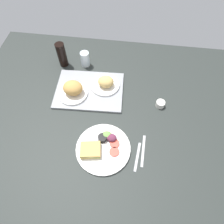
{
  "coord_description": "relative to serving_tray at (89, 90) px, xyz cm",
  "views": [
    {
      "loc": [
        10.46,
        -61.79,
        107.59
      ],
      "look_at": [
        2.0,
        3.0,
        4.0
      ],
      "focal_mm": 32.06,
      "sensor_mm": 36.0,
      "label": 1
    }
  ],
  "objects": [
    {
      "name": "drinking_glass",
      "position": [
        -7.38,
        24.21,
        4.81
      ],
      "size": [
        6.31,
        6.31,
        11.22
      ],
      "primitive_type": "cylinder",
      "color": "silver",
      "rests_on": "ground_plane"
    },
    {
      "name": "ground_plane",
      "position": [
        15.73,
        -20.36,
        -2.3
      ],
      "size": [
        190.0,
        150.0,
        3.0
      ],
      "primitive_type": "cube",
      "color": "#282D2B"
    },
    {
      "name": "espresso_cup",
      "position": [
        47.53,
        -6.01,
        1.2
      ],
      "size": [
        5.6,
        5.6,
        4.0
      ],
      "primitive_type": "cylinder",
      "color": "silver",
      "rests_on": "ground_plane"
    },
    {
      "name": "bread_plate_far",
      "position": [
        10.42,
        4.51,
        3.85
      ],
      "size": [
        19.92,
        19.92,
        8.54
      ],
      "color": "white",
      "rests_on": "serving_tray"
    },
    {
      "name": "plate_with_salad",
      "position": [
        14.64,
        -39.94,
        0.82
      ],
      "size": [
        30.86,
        30.86,
        5.4
      ],
      "color": "white",
      "rests_on": "ground_plane"
    },
    {
      "name": "bread_plate_near",
      "position": [
        -9.54,
        -4.72,
        4.99
      ],
      "size": [
        19.57,
        19.57,
        10.07
      ],
      "color": "white",
      "rests_on": "serving_tray"
    },
    {
      "name": "fork",
      "position": [
        35.28,
        -42.34,
        -0.55
      ],
      "size": [
        3.19,
        17.05,
        0.5
      ],
      "primitive_type": "cube",
      "rotation": [
        0.0,
        0.0,
        1.46
      ],
      "color": "#B7B7BC",
      "rests_on": "ground_plane"
    },
    {
      "name": "soda_bottle",
      "position": [
        -23.5,
        22.53,
        8.37
      ],
      "size": [
        6.4,
        6.4,
        18.35
      ],
      "primitive_type": "cylinder",
      "color": "black",
      "rests_on": "ground_plane"
    },
    {
      "name": "knife",
      "position": [
        38.28,
        -38.34,
        -0.55
      ],
      "size": [
        2.1,
        19.04,
        0.5
      ],
      "primitive_type": "cube",
      "rotation": [
        0.0,
        0.0,
        1.53
      ],
      "color": "#B7B7BC",
      "rests_on": "ground_plane"
    },
    {
      "name": "serving_tray",
      "position": [
        0.0,
        0.0,
        0.0
      ],
      "size": [
        46.58,
        35.19,
        1.6
      ],
      "primitive_type": "cube",
      "rotation": [
        0.0,
        0.0,
        0.05
      ],
      "color": "gray",
      "rests_on": "ground_plane"
    }
  ]
}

